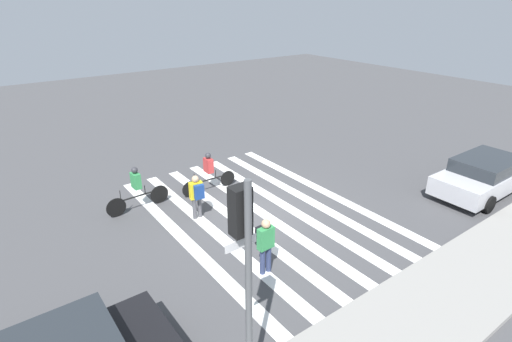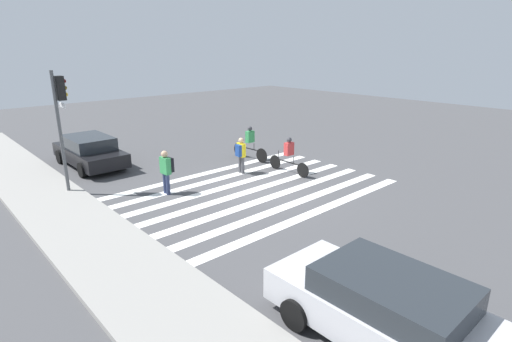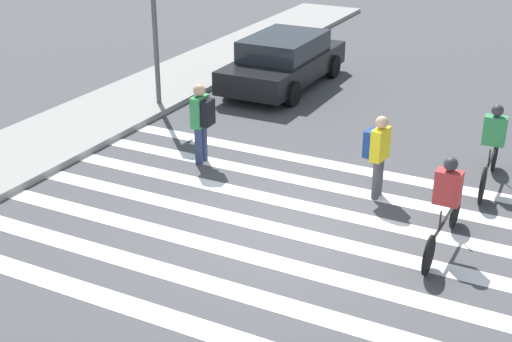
{
  "view_description": "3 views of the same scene",
  "coord_description": "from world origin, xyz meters",
  "px_view_note": "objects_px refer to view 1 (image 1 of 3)",
  "views": [
    {
      "loc": [
        7.38,
        9.76,
        6.96
      ],
      "look_at": [
        -0.0,
        -0.3,
        1.47
      ],
      "focal_mm": 28.0,
      "sensor_mm": 36.0,
      "label": 1
    },
    {
      "loc": [
        -10.72,
        9.64,
        5.28
      ],
      "look_at": [
        -0.48,
        0.36,
        0.95
      ],
      "focal_mm": 28.0,
      "sensor_mm": 36.0,
      "label": 2
    },
    {
      "loc": [
        -9.56,
        -4.42,
        5.75
      ],
      "look_at": [
        0.29,
        0.63,
        0.85
      ],
      "focal_mm": 50.0,
      "sensor_mm": 36.0,
      "label": 3
    }
  ],
  "objects_px": {
    "cyclist_mid_street": "(137,187)",
    "traffic_light": "(244,252)",
    "pedestrian_adult_tall_backpack": "(265,241)",
    "cyclist_near_curb": "(209,171)",
    "car_parked_far_curb": "(485,175)",
    "pedestrian_child_with_backpack": "(197,194)"
  },
  "relations": [
    {
      "from": "traffic_light",
      "to": "cyclist_mid_street",
      "type": "distance_m",
      "value": 8.41
    },
    {
      "from": "cyclist_mid_street",
      "to": "car_parked_far_curb",
      "type": "bearing_deg",
      "value": 147.57
    },
    {
      "from": "traffic_light",
      "to": "cyclist_mid_street",
      "type": "bearing_deg",
      "value": -97.01
    },
    {
      "from": "cyclist_mid_street",
      "to": "car_parked_far_curb",
      "type": "distance_m",
      "value": 12.93
    },
    {
      "from": "cyclist_near_curb",
      "to": "traffic_light",
      "type": "bearing_deg",
      "value": 65.01
    },
    {
      "from": "pedestrian_adult_tall_backpack",
      "to": "cyclist_near_curb",
      "type": "bearing_deg",
      "value": -105.87
    },
    {
      "from": "pedestrian_adult_tall_backpack",
      "to": "cyclist_mid_street",
      "type": "bearing_deg",
      "value": -76.73
    },
    {
      "from": "traffic_light",
      "to": "pedestrian_adult_tall_backpack",
      "type": "height_order",
      "value": "traffic_light"
    },
    {
      "from": "pedestrian_adult_tall_backpack",
      "to": "cyclist_mid_street",
      "type": "relative_size",
      "value": 0.73
    },
    {
      "from": "pedestrian_child_with_backpack",
      "to": "car_parked_far_curb",
      "type": "xyz_separation_m",
      "value": [
        -9.79,
        4.73,
        -0.18
      ]
    },
    {
      "from": "traffic_light",
      "to": "car_parked_far_curb",
      "type": "distance_m",
      "value": 12.51
    },
    {
      "from": "pedestrian_adult_tall_backpack",
      "to": "car_parked_far_curb",
      "type": "bearing_deg",
      "value": 171.54
    },
    {
      "from": "traffic_light",
      "to": "cyclist_near_curb",
      "type": "relative_size",
      "value": 1.97
    },
    {
      "from": "cyclist_mid_street",
      "to": "car_parked_far_curb",
      "type": "relative_size",
      "value": 0.49
    },
    {
      "from": "cyclist_mid_street",
      "to": "traffic_light",
      "type": "bearing_deg",
      "value": 80.66
    },
    {
      "from": "traffic_light",
      "to": "pedestrian_adult_tall_backpack",
      "type": "xyz_separation_m",
      "value": [
        -2.47,
        -2.63,
        -2.18
      ]
    },
    {
      "from": "pedestrian_adult_tall_backpack",
      "to": "car_parked_far_curb",
      "type": "xyz_separation_m",
      "value": [
        -9.71,
        1.09,
        -0.23
      ]
    },
    {
      "from": "cyclist_near_curb",
      "to": "car_parked_far_curb",
      "type": "xyz_separation_m",
      "value": [
        -8.43,
        6.29,
        -0.12
      ]
    },
    {
      "from": "traffic_light",
      "to": "car_parked_far_curb",
      "type": "height_order",
      "value": "traffic_light"
    },
    {
      "from": "pedestrian_adult_tall_backpack",
      "to": "car_parked_far_curb",
      "type": "relative_size",
      "value": 0.36
    },
    {
      "from": "pedestrian_adult_tall_backpack",
      "to": "pedestrian_child_with_backpack",
      "type": "bearing_deg",
      "value": -90.85
    },
    {
      "from": "car_parked_far_curb",
      "to": "cyclist_mid_street",
      "type": "bearing_deg",
      "value": -30.38
    }
  ]
}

